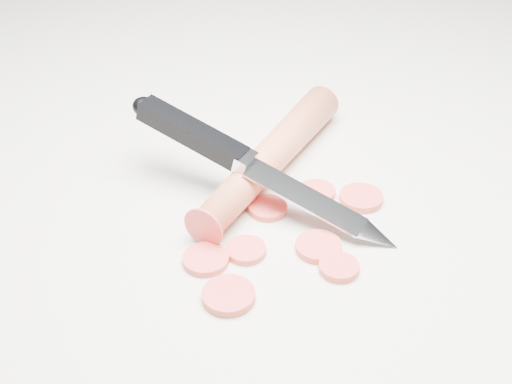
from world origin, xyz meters
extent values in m
plane|color=silver|center=(0.00, 0.00, 0.00)|extent=(2.40, 2.40, 0.00)
cylinder|color=#E46340|center=(-0.01, 0.04, 0.02)|extent=(0.16, 0.20, 0.03)
cylinder|color=#F43E3B|center=(-0.05, -0.06, 0.00)|extent=(0.03, 0.03, 0.01)
cylinder|color=#F43E3B|center=(-0.07, -0.11, 0.00)|extent=(0.04, 0.04, 0.01)
cylinder|color=#F43E3B|center=(0.02, 0.00, 0.00)|extent=(0.03, 0.03, 0.01)
cylinder|color=#F43E3B|center=(0.02, -0.09, 0.00)|extent=(0.03, 0.03, 0.01)
cylinder|color=#F43E3B|center=(0.06, -0.01, 0.00)|extent=(0.04, 0.04, 0.01)
cylinder|color=#F43E3B|center=(-0.02, -0.01, 0.00)|extent=(0.03, 0.03, 0.01)
cylinder|color=#F43E3B|center=(0.01, -0.07, 0.00)|extent=(0.04, 0.04, 0.01)
cylinder|color=#F43E3B|center=(-0.08, -0.07, 0.00)|extent=(0.04, 0.04, 0.01)
camera|label=1|loc=(-0.10, -0.47, 0.37)|focal=50.00mm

